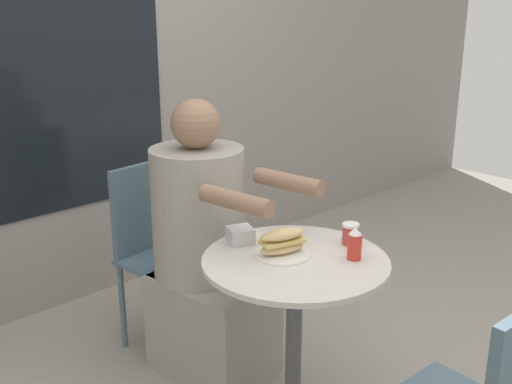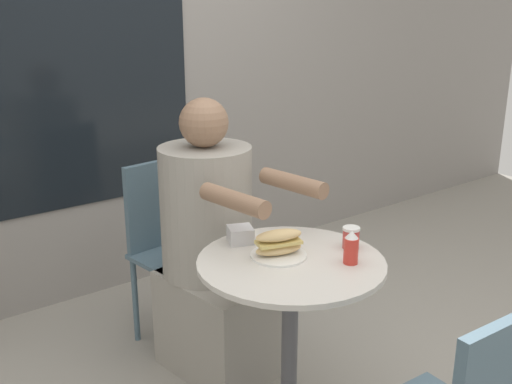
{
  "view_description": "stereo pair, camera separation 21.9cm",
  "coord_description": "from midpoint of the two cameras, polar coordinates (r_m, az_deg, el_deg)",
  "views": [
    {
      "loc": [
        -1.44,
        -1.31,
        1.57
      ],
      "look_at": [
        0.0,
        0.2,
        0.91
      ],
      "focal_mm": 42.0,
      "sensor_mm": 36.0,
      "label": 1
    },
    {
      "loc": [
        -1.27,
        -1.46,
        1.57
      ],
      "look_at": [
        0.0,
        0.2,
        0.91
      ],
      "focal_mm": 42.0,
      "sensor_mm": 36.0,
      "label": 2
    }
  ],
  "objects": [
    {
      "name": "sandwich_on_plate",
      "position": [
        2.13,
        -0.44,
        -5.06
      ],
      "size": [
        0.2,
        0.2,
        0.1
      ],
      "rotation": [
        0.0,
        0.0,
        -0.29
      ],
      "color": "white",
      "rests_on": "cafe_table"
    },
    {
      "name": "storefront_wall",
      "position": [
        3.27,
        -19.55,
        13.53
      ],
      "size": [
        8.0,
        0.09,
        2.8
      ],
      "color": "gray",
      "rests_on": "ground_plane"
    },
    {
      "name": "cafe_table",
      "position": [
        2.21,
        0.8,
        -11.0
      ],
      "size": [
        0.67,
        0.67,
        0.71
      ],
      "color": "beige",
      "rests_on": "ground_plane"
    },
    {
      "name": "drink_cup",
      "position": [
        2.24,
        6.23,
        -4.04
      ],
      "size": [
        0.06,
        0.06,
        0.08
      ],
      "color": "#B73D38",
      "rests_on": "cafe_table"
    },
    {
      "name": "diner_chair",
      "position": [
        2.85,
        -11.66,
        -4.46
      ],
      "size": [
        0.42,
        0.42,
        0.87
      ],
      "rotation": [
        0.0,
        0.0,
        3.26
      ],
      "color": "slate",
      "rests_on": "ground_plane"
    },
    {
      "name": "condiment_bottle",
      "position": [
        2.11,
        6.45,
        -4.98
      ],
      "size": [
        0.05,
        0.05,
        0.12
      ],
      "color": "red",
      "rests_on": "cafe_table"
    },
    {
      "name": "seated_diner",
      "position": [
        2.59,
        -7.2,
        -6.59
      ],
      "size": [
        0.45,
        0.72,
        1.21
      ],
      "rotation": [
        0.0,
        0.0,
        3.26
      ],
      "color": "gray",
      "rests_on": "ground_plane"
    },
    {
      "name": "napkin_box",
      "position": [
        2.25,
        -4.3,
        -4.19
      ],
      "size": [
        0.12,
        0.12,
        0.06
      ],
      "rotation": [
        0.0,
        0.0,
        -0.4
      ],
      "color": "silver",
      "rests_on": "cafe_table"
    }
  ]
}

